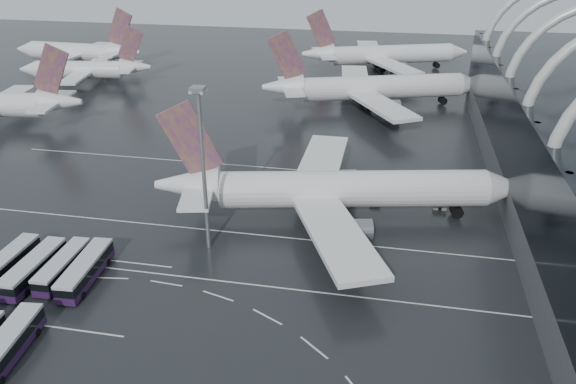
% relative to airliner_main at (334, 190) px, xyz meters
% --- Properties ---
extents(ground, '(420.00, 420.00, 0.00)m').
position_rel_airliner_main_xyz_m(ground, '(-11.90, -20.41, -5.38)').
color(ground, black).
rests_on(ground, ground).
extents(lane_marking_near, '(120.00, 0.25, 0.01)m').
position_rel_airliner_main_xyz_m(lane_marking_near, '(-11.90, -22.41, -5.37)').
color(lane_marking_near, white).
rests_on(lane_marking_near, ground).
extents(lane_marking_mid, '(120.00, 0.25, 0.01)m').
position_rel_airliner_main_xyz_m(lane_marking_mid, '(-11.90, -8.41, -5.37)').
color(lane_marking_mid, white).
rests_on(lane_marking_mid, ground).
extents(lane_marking_far, '(120.00, 0.25, 0.01)m').
position_rel_airliner_main_xyz_m(lane_marking_far, '(-11.90, 19.59, -5.37)').
color(lane_marking_far, white).
rests_on(lane_marking_far, ground).
extents(bus_bay_line_south, '(28.00, 0.25, 0.01)m').
position_rel_airliner_main_xyz_m(bus_bay_line_south, '(-35.90, -36.41, -5.37)').
color(bus_bay_line_south, white).
rests_on(bus_bay_line_south, ground).
extents(bus_bay_line_north, '(28.00, 0.25, 0.01)m').
position_rel_airliner_main_xyz_m(bus_bay_line_north, '(-35.90, -20.41, -5.37)').
color(bus_bay_line_north, white).
rests_on(bus_bay_line_north, ground).
extents(airliner_main, '(63.05, 54.41, 21.47)m').
position_rel_airliner_main_xyz_m(airliner_main, '(0.00, 0.00, 0.00)').
color(airliner_main, white).
rests_on(airliner_main, ground).
extents(airliner_gate_b, '(61.34, 54.48, 21.81)m').
position_rel_airliner_main_xyz_m(airliner_gate_b, '(2.09, 67.10, 0.08)').
color(airliner_gate_b, white).
rests_on(airliner_gate_b, ground).
extents(airliner_gate_c, '(58.00, 52.86, 21.25)m').
position_rel_airliner_main_xyz_m(airliner_gate_c, '(3.51, 112.04, -0.06)').
color(airliner_gate_c, white).
rests_on(airliner_gate_c, ground).
extents(jet_remote_mid, '(42.19, 34.12, 18.37)m').
position_rel_airliner_main_xyz_m(jet_remote_mid, '(-87.65, 74.71, -0.64)').
color(jet_remote_mid, white).
rests_on(jet_remote_mid, ground).
extents(jet_remote_far, '(48.54, 39.06, 21.20)m').
position_rel_airliner_main_xyz_m(jet_remote_far, '(-102.04, 95.27, 0.10)').
color(jet_remote_far, white).
rests_on(jet_remote_far, ground).
extents(bus_row_near_a, '(3.10, 12.52, 3.07)m').
position_rel_airliner_main_xyz_m(bus_row_near_a, '(-44.97, -26.25, -3.69)').
color(bus_row_near_a, '#2F1542').
rests_on(bus_row_near_a, ground).
extents(bus_row_near_b, '(3.24, 13.17, 3.24)m').
position_rel_airliner_main_xyz_m(bus_row_near_b, '(-40.27, -27.00, -3.60)').
color(bus_row_near_b, '#2F1542').
rests_on(bus_row_near_b, ground).
extents(bus_row_near_c, '(3.20, 12.28, 3.00)m').
position_rel_airliner_main_xyz_m(bus_row_near_c, '(-36.56, -25.51, -3.73)').
color(bus_row_near_c, '#2F1542').
rests_on(bus_row_near_c, ground).
extents(bus_row_near_d, '(3.92, 13.41, 3.26)m').
position_rel_airliner_main_xyz_m(bus_row_near_d, '(-32.67, -25.94, -3.59)').
color(bus_row_near_d, '#2F1542').
rests_on(bus_row_near_d, ground).
extents(bus_row_far_c, '(4.29, 13.21, 3.19)m').
position_rel_airliner_main_xyz_m(bus_row_far_c, '(-33.48, -42.55, -3.62)').
color(bus_row_far_c, '#2F1542').
rests_on(bus_row_far_c, ground).
extents(floodlight_mast, '(2.00, 2.00, 26.12)m').
position_rel_airliner_main_xyz_m(floodlight_mast, '(-18.27, -13.69, 11.05)').
color(floodlight_mast, gray).
rests_on(floodlight_mast, ground).
extents(gse_cart_belly_c, '(2.29, 1.35, 1.25)m').
position_rel_airliner_main_xyz_m(gse_cart_belly_c, '(-0.82, -0.83, -4.75)').
color(gse_cart_belly_c, gold).
rests_on(gse_cart_belly_c, ground).
extents(gse_cart_belly_d, '(2.32, 1.37, 1.26)m').
position_rel_airliner_main_xyz_m(gse_cart_belly_d, '(18.56, 7.17, -4.75)').
color(gse_cart_belly_d, slate).
rests_on(gse_cart_belly_d, ground).
extents(gse_cart_belly_e, '(1.95, 1.15, 1.07)m').
position_rel_airliner_main_xyz_m(gse_cart_belly_e, '(7.01, 6.68, -4.85)').
color(gse_cart_belly_e, gold).
rests_on(gse_cart_belly_e, ground).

